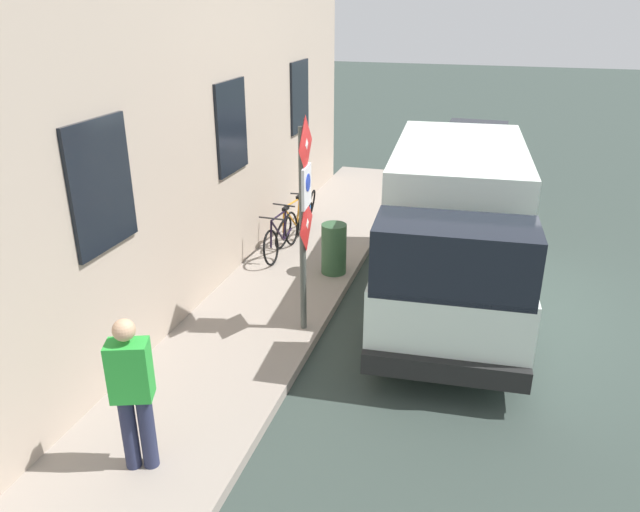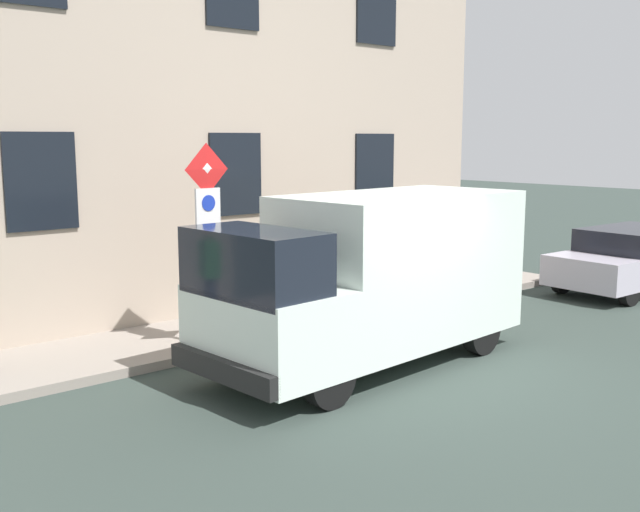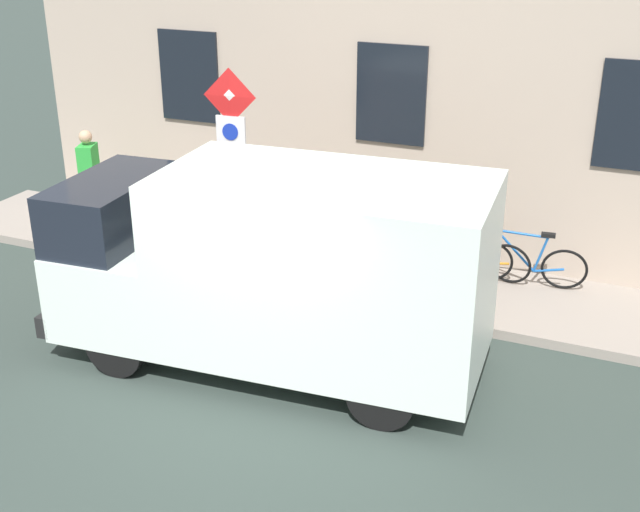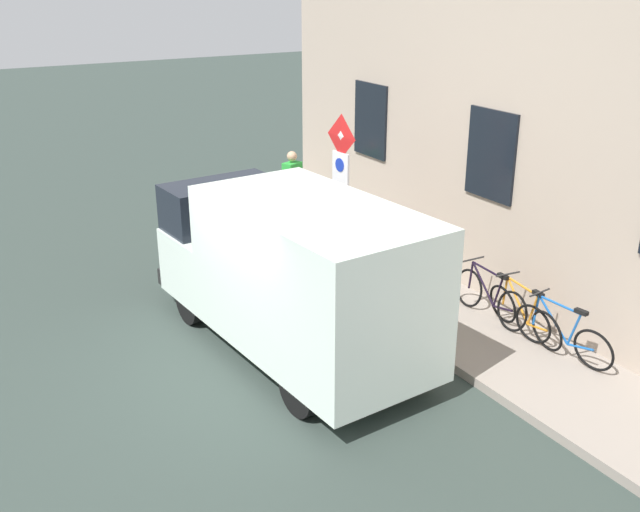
{
  "view_description": "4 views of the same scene",
  "coord_description": "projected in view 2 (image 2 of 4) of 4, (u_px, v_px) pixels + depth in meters",
  "views": [
    {
      "loc": [
        0.1,
        9.19,
        4.62
      ],
      "look_at": [
        2.39,
        1.52,
        1.22
      ],
      "focal_mm": 34.08,
      "sensor_mm": 36.0,
      "label": 1
    },
    {
      "loc": [
        -6.98,
        7.52,
        3.31
      ],
      "look_at": [
        1.82,
        0.12,
        1.47
      ],
      "focal_mm": 41.25,
      "sensor_mm": 36.0,
      "label": 2
    },
    {
      "loc": [
        -7.35,
        -3.89,
        5.31
      ],
      "look_at": [
        1.57,
        -0.04,
        1.12
      ],
      "focal_mm": 45.96,
      "sensor_mm": 36.0,
      "label": 3
    },
    {
      "loc": [
        -4.15,
        -8.81,
        5.51
      ],
      "look_at": [
        1.42,
        0.6,
        1.25
      ],
      "focal_mm": 41.04,
      "sensor_mm": 36.0,
      "label": 4
    }
  ],
  "objects": [
    {
      "name": "sidewalk_slab",
      "position": [
        270.0,
        322.0,
        13.1
      ],
      "size": [
        2.07,
        14.9,
        0.14
      ],
      "primitive_type": "cube",
      "color": "gray",
      "rests_on": "ground_plane"
    },
    {
      "name": "litter_bin",
      "position": [
        306.0,
        298.0,
        12.68
      ],
      "size": [
        0.44,
        0.44,
        0.9
      ],
      "primitive_type": "cylinder",
      "color": "#2D5133",
      "rests_on": "sidewalk_slab"
    },
    {
      "name": "bicycle_black",
      "position": [
        288.0,
        288.0,
        13.91
      ],
      "size": [
        0.46,
        1.71,
        0.89
      ],
      "rotation": [
        0.0,
        0.0,
        1.55
      ],
      "color": "black",
      "rests_on": "sidewalk_slab"
    },
    {
      "name": "bicycle_blue",
      "position": [
        349.0,
        278.0,
        14.89
      ],
      "size": [
        0.46,
        1.72,
        0.89
      ],
      "rotation": [
        0.0,
        0.0,
        1.69
      ],
      "color": "black",
      "rests_on": "sidewalk_slab"
    },
    {
      "name": "bicycle_orange",
      "position": [
        320.0,
        283.0,
        14.4
      ],
      "size": [
        0.46,
        1.72,
        0.89
      ],
      "rotation": [
        0.0,
        0.0,
        1.47
      ],
      "color": "black",
      "rests_on": "sidewalk_slab"
    },
    {
      "name": "ground_plane",
      "position": [
        408.0,
        371.0,
        10.57
      ],
      "size": [
        80.0,
        80.0,
        0.0
      ],
      "primitive_type": "plane",
      "color": "#313D37"
    },
    {
      "name": "parked_hatchback",
      "position": [
        631.0,
        258.0,
        16.05
      ],
      "size": [
        1.86,
        4.05,
        1.38
      ],
      "rotation": [
        0.0,
        0.0,
        1.54
      ],
      "color": "#BDB5C4",
      "rests_on": "ground_plane"
    },
    {
      "name": "sign_post_stacked",
      "position": [
        208.0,
        223.0,
        11.06
      ],
      "size": [
        0.17,
        0.56,
        2.99
      ],
      "color": "#474C47",
      "rests_on": "sidewalk_slab"
    },
    {
      "name": "delivery_van",
      "position": [
        372.0,
        275.0,
        10.77
      ],
      "size": [
        2.38,
        5.46,
        2.5
      ],
      "rotation": [
        0.0,
        0.0,
        1.64
      ],
      "color": "white",
      "rests_on": "ground_plane"
    },
    {
      "name": "building_facade",
      "position": [
        223.0,
        92.0,
        13.5
      ],
      "size": [
        0.75,
        12.9,
        8.33
      ],
      "color": "#B3A08E",
      "rests_on": "ground_plane"
    }
  ]
}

